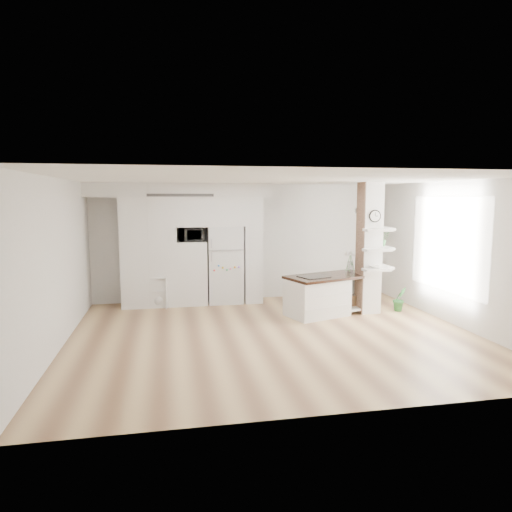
{
  "coord_description": "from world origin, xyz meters",
  "views": [
    {
      "loc": [
        -1.78,
        -7.54,
        2.39
      ],
      "look_at": [
        -0.15,
        0.9,
        1.28
      ],
      "focal_mm": 32.0,
      "sensor_mm": 36.0,
      "label": 1
    }
  ],
  "objects_px": {
    "refrigerator": "(225,264)",
    "floor_plant_a": "(400,299)",
    "kitchen_island": "(322,294)",
    "bookshelf": "(156,294)"
  },
  "relations": [
    {
      "from": "refrigerator",
      "to": "floor_plant_a",
      "type": "distance_m",
      "value": 3.89
    },
    {
      "from": "bookshelf",
      "to": "kitchen_island",
      "type": "bearing_deg",
      "value": -9.32
    },
    {
      "from": "kitchen_island",
      "to": "floor_plant_a",
      "type": "distance_m",
      "value": 1.74
    },
    {
      "from": "refrigerator",
      "to": "kitchen_island",
      "type": "distance_m",
      "value": 2.4
    },
    {
      "from": "kitchen_island",
      "to": "refrigerator",
      "type": "bearing_deg",
      "value": 120.75
    },
    {
      "from": "floor_plant_a",
      "to": "refrigerator",
      "type": "bearing_deg",
      "value": 156.51
    },
    {
      "from": "refrigerator",
      "to": "kitchen_island",
      "type": "relative_size",
      "value": 0.89
    },
    {
      "from": "floor_plant_a",
      "to": "bookshelf",
      "type": "bearing_deg",
      "value": 165.15
    },
    {
      "from": "refrigerator",
      "to": "bookshelf",
      "type": "relative_size",
      "value": 2.58
    },
    {
      "from": "bookshelf",
      "to": "floor_plant_a",
      "type": "bearing_deg",
      "value": -2.34
    }
  ]
}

